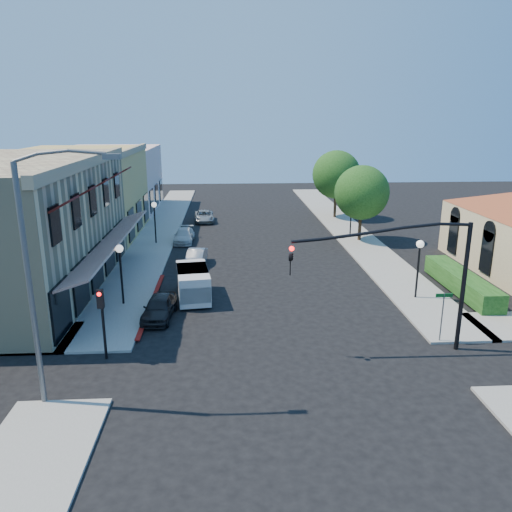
{
  "coord_description": "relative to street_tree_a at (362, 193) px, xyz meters",
  "views": [
    {
      "loc": [
        -2.54,
        -19.01,
        10.48
      ],
      "look_at": [
        -0.88,
        8.7,
        2.6
      ],
      "focal_mm": 35.0,
      "sensor_mm": 36.0,
      "label": 1
    }
  ],
  "objects": [
    {
      "name": "pink_stucco_building",
      "position": [
        -24.3,
        16.0,
        -0.69
      ],
      "size": [
        10.0,
        12.0,
        7.0
      ],
      "primitive_type": "cube",
      "color": "beige",
      "rests_on": "ground"
    },
    {
      "name": "parked_car_a",
      "position": [
        -15.0,
        -16.0,
        -3.57
      ],
      "size": [
        1.8,
        3.78,
        1.25
      ],
      "primitive_type": "imported",
      "rotation": [
        0.0,
        0.0,
        -0.09
      ],
      "color": "black",
      "rests_on": "ground"
    },
    {
      "name": "lamppost_left_near",
      "position": [
        -17.3,
        -14.0,
        -1.46
      ],
      "size": [
        0.44,
        0.44,
        3.57
      ],
      "color": "black",
      "rests_on": "ground"
    },
    {
      "name": "ground",
      "position": [
        -8.8,
        -22.0,
        -4.19
      ],
      "size": [
        120.0,
        120.0,
        0.0
      ],
      "primitive_type": "plane",
      "color": "black",
      "rests_on": "ground"
    },
    {
      "name": "street_tree_b",
      "position": [
        0.0,
        10.0,
        0.35
      ],
      "size": [
        4.94,
        4.94,
        7.02
      ],
      "color": "#2F1F13",
      "rests_on": "ground"
    },
    {
      "name": "corner_brick_building",
      "position": [
        -24.25,
        -11.0,
        -0.19
      ],
      "size": [
        11.77,
        18.2,
        8.1
      ],
      "color": "#C4B284",
      "rests_on": "ground"
    },
    {
      "name": "street_tree_a",
      "position": [
        0.0,
        0.0,
        0.0
      ],
      "size": [
        4.56,
        4.56,
        6.48
      ],
      "color": "#2F1F13",
      "rests_on": "ground"
    },
    {
      "name": "yellow_stucco_building",
      "position": [
        -24.3,
        4.0,
        -0.39
      ],
      "size": [
        10.0,
        12.0,
        7.6
      ],
      "primitive_type": "cube",
      "color": "tan",
      "rests_on": "ground"
    },
    {
      "name": "parked_car_d",
      "position": [
        -13.61,
        8.95,
        -3.63
      ],
      "size": [
        2.15,
        4.17,
        1.12
      ],
      "primitive_type": "imported",
      "rotation": [
        0.0,
        0.0,
        0.07
      ],
      "color": "gray",
      "rests_on": "ground"
    },
    {
      "name": "street_name_sign",
      "position": [
        -1.3,
        -19.8,
        -2.5
      ],
      "size": [
        0.8,
        0.06,
        2.5
      ],
      "color": "#595B5E",
      "rests_on": "ground"
    },
    {
      "name": "lamppost_right_near",
      "position": [
        -0.3,
        -14.0,
        -1.46
      ],
      "size": [
        0.44,
        0.44,
        3.57
      ],
      "color": "black",
      "rests_on": "ground"
    },
    {
      "name": "cobra_streetlight",
      "position": [
        -17.95,
        -24.0,
        1.07
      ],
      "size": [
        3.6,
        0.25,
        9.31
      ],
      "color": "#595B5E",
      "rests_on": "ground"
    },
    {
      "name": "sidewalk_right",
      "position": [
        -0.05,
        5.0,
        -4.13
      ],
      "size": [
        3.5,
        50.0,
        0.12
      ],
      "primitive_type": "cube",
      "color": "gray",
      "rests_on": "ground"
    },
    {
      "name": "signal_mast_arm",
      "position": [
        -2.94,
        -20.5,
        -0.11
      ],
      "size": [
        8.01,
        0.39,
        6.0
      ],
      "color": "black",
      "rests_on": "ground"
    },
    {
      "name": "lamppost_right_far",
      "position": [
        -0.3,
        2.0,
        -1.46
      ],
      "size": [
        0.44,
        0.44,
        3.57
      ],
      "color": "black",
      "rests_on": "ground"
    },
    {
      "name": "curb_red_strip",
      "position": [
        -15.7,
        -14.0,
        -4.19
      ],
      "size": [
        0.25,
        10.0,
        0.06
      ],
      "primitive_type": "cube",
      "color": "maroon",
      "rests_on": "ground"
    },
    {
      "name": "parked_car_c",
      "position": [
        -15.0,
        0.55,
        -3.63
      ],
      "size": [
        1.67,
        3.93,
        1.13
      ],
      "primitive_type": "imported",
      "rotation": [
        0.0,
        0.0,
        -0.02
      ],
      "color": "silver",
      "rests_on": "ground"
    },
    {
      "name": "sidewalk_left",
      "position": [
        -17.55,
        5.0,
        -4.13
      ],
      "size": [
        3.5,
        50.0,
        0.12
      ],
      "primitive_type": "cube",
      "color": "gray",
      "rests_on": "ground"
    },
    {
      "name": "parked_car_b",
      "position": [
        -13.6,
        -6.38,
        -3.62
      ],
      "size": [
        1.59,
        3.59,
        1.15
      ],
      "primitive_type": "imported",
      "rotation": [
        0.0,
        0.0,
        -0.11
      ],
      "color": "#9A9C9F",
      "rests_on": "ground"
    },
    {
      "name": "hedge",
      "position": [
        2.9,
        -13.0,
        -4.19
      ],
      "size": [
        1.4,
        8.0,
        1.1
      ],
      "primitive_type": "cube",
      "color": "#184112",
      "rests_on": "ground"
    },
    {
      "name": "secondary_signal",
      "position": [
        -16.8,
        -20.59,
        -1.88
      ],
      "size": [
        0.28,
        0.42,
        3.32
      ],
      "color": "black",
      "rests_on": "ground"
    },
    {
      "name": "white_van",
      "position": [
        -13.38,
        -13.13,
        -3.15
      ],
      "size": [
        2.27,
        4.27,
        1.81
      ],
      "color": "silver",
      "rests_on": "ground"
    },
    {
      "name": "lamppost_left_far",
      "position": [
        -17.3,
        0.0,
        -1.46
      ],
      "size": [
        0.44,
        0.44,
        3.57
      ],
      "color": "black",
      "rests_on": "ground"
    }
  ]
}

